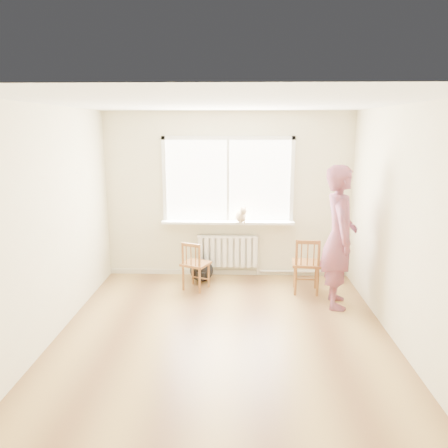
# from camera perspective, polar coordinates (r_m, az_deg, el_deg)

# --- Properties ---
(floor) EXTENTS (4.50, 4.50, 0.00)m
(floor) POSITION_cam_1_polar(r_m,az_deg,el_deg) (5.40, -0.07, -14.45)
(floor) COLOR #A88145
(floor) RESTS_ON ground
(ceiling) EXTENTS (4.50, 4.50, 0.00)m
(ceiling) POSITION_cam_1_polar(r_m,az_deg,el_deg) (4.81, -0.08, 15.52)
(ceiling) COLOR white
(ceiling) RESTS_ON back_wall
(back_wall) EXTENTS (4.00, 0.01, 2.70)m
(back_wall) POSITION_cam_1_polar(r_m,az_deg,el_deg) (7.14, 0.53, 3.72)
(back_wall) COLOR beige
(back_wall) RESTS_ON ground
(window) EXTENTS (2.12, 0.05, 1.42)m
(window) POSITION_cam_1_polar(r_m,az_deg,el_deg) (7.07, 0.53, 6.19)
(window) COLOR white
(window) RESTS_ON back_wall
(windowsill) EXTENTS (2.15, 0.22, 0.04)m
(windowsill) POSITION_cam_1_polar(r_m,az_deg,el_deg) (7.11, 0.50, 0.24)
(windowsill) COLOR white
(windowsill) RESTS_ON back_wall
(radiator) EXTENTS (1.00, 0.12, 0.55)m
(radiator) POSITION_cam_1_polar(r_m,az_deg,el_deg) (7.25, 0.49, -3.52)
(radiator) COLOR white
(radiator) RESTS_ON back_wall
(heating_pipe) EXTENTS (1.40, 0.04, 0.04)m
(heating_pipe) POSITION_cam_1_polar(r_m,az_deg,el_deg) (7.47, 10.19, -6.13)
(heating_pipe) COLOR silver
(heating_pipe) RESTS_ON back_wall
(baseboard) EXTENTS (4.00, 0.03, 0.08)m
(baseboard) POSITION_cam_1_polar(r_m,az_deg,el_deg) (7.44, 0.50, -6.31)
(baseboard) COLOR beige
(baseboard) RESTS_ON ground
(chair_left) EXTENTS (0.49, 0.48, 0.76)m
(chair_left) POSITION_cam_1_polar(r_m,az_deg,el_deg) (6.69, -3.88, -5.45)
(chair_left) COLOR olive
(chair_left) RESTS_ON floor
(chair_right) EXTENTS (0.46, 0.44, 0.85)m
(chair_right) POSITION_cam_1_polar(r_m,az_deg,el_deg) (6.64, 10.74, -5.36)
(chair_right) COLOR olive
(chair_right) RESTS_ON floor
(person) EXTENTS (0.53, 0.75, 1.97)m
(person) POSITION_cam_1_polar(r_m,az_deg,el_deg) (6.15, 14.82, -1.66)
(person) COLOR #CD4472
(person) RESTS_ON floor
(cat) EXTENTS (0.26, 0.41, 0.28)m
(cat) POSITION_cam_1_polar(r_m,az_deg,el_deg) (7.00, 2.24, 1.15)
(cat) COLOR beige
(cat) RESTS_ON windowsill
(backpack) EXTENTS (0.43, 0.37, 0.38)m
(backpack) POSITION_cam_1_polar(r_m,az_deg,el_deg) (7.09, -2.96, -6.04)
(backpack) COLOR black
(backpack) RESTS_ON floor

